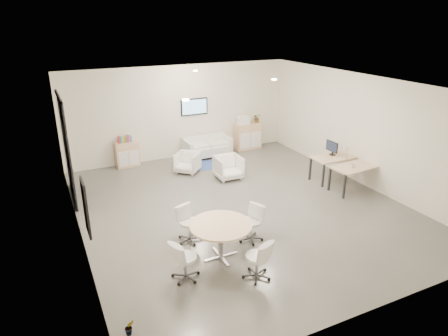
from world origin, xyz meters
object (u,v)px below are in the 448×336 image
at_px(sideboard_left, 127,154).
at_px(round_table, 221,228).
at_px(loveseat, 207,147).
at_px(armchair_left, 187,162).
at_px(desk_front, 357,168).
at_px(sideboard_right, 248,136).
at_px(armchair_right, 229,166).
at_px(desk_rear, 335,159).

bearing_deg(sideboard_left, round_table, -85.29).
relative_size(loveseat, armchair_left, 2.32).
relative_size(armchair_left, desk_front, 0.47).
height_order(sideboard_right, armchair_right, sideboard_right).
relative_size(loveseat, armchair_right, 2.12).
bearing_deg(sideboard_left, armchair_left, -40.19).
height_order(sideboard_left, loveseat, sideboard_left).
height_order(loveseat, desk_rear, desk_rear).
bearing_deg(desk_front, armchair_right, 134.54).
height_order(sideboard_left, round_table, sideboard_left).
bearing_deg(round_table, desk_rear, 25.32).
distance_m(armchair_right, desk_front, 3.75).
height_order(sideboard_left, sideboard_right, sideboard_right).
bearing_deg(armchair_left, loveseat, 89.07).
bearing_deg(sideboard_right, armchair_right, -129.86).
distance_m(sideboard_left, sideboard_right, 4.53).
bearing_deg(sideboard_right, sideboard_left, 179.46).
relative_size(armchair_left, desk_rear, 0.50).
distance_m(armchair_left, desk_rear, 4.60).
bearing_deg(armchair_right, armchair_left, 134.55).
bearing_deg(desk_front, sideboard_left, 132.89).
xyz_separation_m(sideboard_left, armchair_left, (1.61, -1.36, -0.06)).
bearing_deg(round_table, sideboard_left, 94.71).
distance_m(sideboard_left, loveseat, 2.79).
xyz_separation_m(sideboard_left, round_table, (0.51, -6.21, 0.28)).
bearing_deg(loveseat, sideboard_left, 173.97).
relative_size(sideboard_left, desk_front, 0.56).
xyz_separation_m(armchair_right, round_table, (-2.06, -3.82, 0.31)).
bearing_deg(desk_rear, loveseat, 126.35).
xyz_separation_m(armchair_left, desk_front, (3.85, -3.41, 0.32)).
bearing_deg(loveseat, desk_front, -61.70).
relative_size(desk_front, round_table, 1.18).
xyz_separation_m(sideboard_right, armchair_right, (-1.96, -2.35, -0.10)).
xyz_separation_m(armchair_left, desk_rear, (3.84, -2.52, 0.32)).
height_order(sideboard_right, armchair_left, sideboard_right).
distance_m(sideboard_right, desk_front, 4.82).
distance_m(armchair_left, round_table, 4.99).
distance_m(sideboard_left, round_table, 6.24).
bearing_deg(loveseat, round_table, -112.70).
relative_size(sideboard_left, round_table, 0.65).
height_order(loveseat, armchair_right, armchair_right).
xyz_separation_m(loveseat, armchair_right, (-0.21, -2.19, 0.06)).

